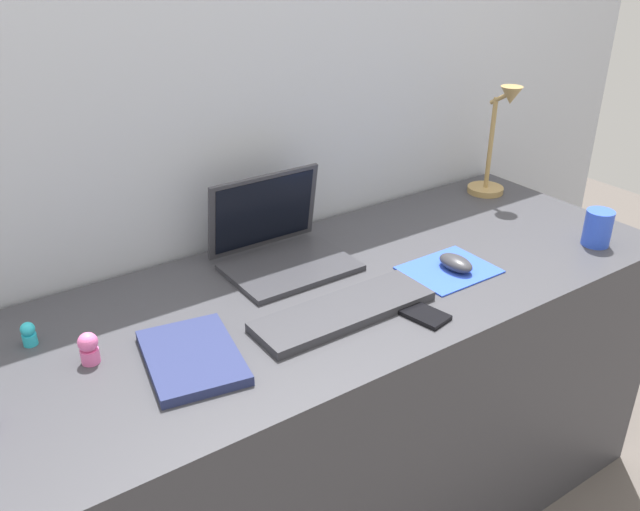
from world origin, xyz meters
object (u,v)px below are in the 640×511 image
at_px(keyboard, 344,311).
at_px(cell_phone, 419,312).
at_px(laptop, 280,241).
at_px(toy_figurine_pink, 89,348).
at_px(coffee_mug, 598,228).
at_px(toy_figurine_cyan, 29,334).
at_px(desk_lamp, 497,144).
at_px(mouse, 456,263).
at_px(notebook_pad, 192,357).

height_order(keyboard, cell_phone, keyboard).
distance_m(laptop, toy_figurine_pink, 0.54).
relative_size(keyboard, toy_figurine_pink, 6.33).
bearing_deg(coffee_mug, laptop, 152.09).
distance_m(cell_phone, toy_figurine_cyan, 0.80).
bearing_deg(cell_phone, laptop, 95.04).
bearing_deg(desk_lamp, laptop, -178.87).
height_order(laptop, toy_figurine_cyan, laptop).
relative_size(cell_phone, coffee_mug, 1.36).
height_order(mouse, coffee_mug, coffee_mug).
relative_size(desk_lamp, coffee_mug, 3.57).
bearing_deg(toy_figurine_pink, desk_lamp, 7.44).
xyz_separation_m(cell_phone, toy_figurine_pink, (-0.64, 0.23, 0.03)).
distance_m(desk_lamp, coffee_mug, 0.42).
height_order(keyboard, desk_lamp, desk_lamp).
xyz_separation_m(toy_figurine_cyan, toy_figurine_pink, (0.08, -0.13, 0.01)).
distance_m(laptop, coffee_mug, 0.82).
bearing_deg(coffee_mug, cell_phone, 179.75).
relative_size(keyboard, toy_figurine_cyan, 8.12).
height_order(laptop, coffee_mug, laptop).
bearing_deg(laptop, coffee_mug, -27.91).
bearing_deg(keyboard, coffee_mug, -7.09).
height_order(mouse, toy_figurine_pink, toy_figurine_pink).
xyz_separation_m(laptop, cell_phone, (0.11, -0.38, -0.05)).
bearing_deg(notebook_pad, toy_figurine_pink, 156.48).
bearing_deg(mouse, toy_figurine_pink, 171.30).
height_order(coffee_mug, toy_figurine_pink, coffee_mug).
bearing_deg(notebook_pad, cell_phone, -3.65).
xyz_separation_m(cell_phone, notebook_pad, (-0.47, 0.12, 0.01)).
relative_size(keyboard, coffee_mug, 4.34).
bearing_deg(notebook_pad, desk_lamp, 24.33).
xyz_separation_m(mouse, toy_figurine_cyan, (-0.92, 0.26, 0.00)).
height_order(keyboard, toy_figurine_cyan, toy_figurine_cyan).
bearing_deg(desk_lamp, coffee_mug, -96.18).
relative_size(mouse, coffee_mug, 1.02).
relative_size(cell_phone, toy_figurine_pink, 1.98).
height_order(laptop, notebook_pad, laptop).
bearing_deg(toy_figurine_cyan, laptop, 2.43).
bearing_deg(toy_figurine_cyan, notebook_pad, -44.41).
relative_size(laptop, mouse, 3.12).
bearing_deg(keyboard, notebook_pad, 174.99).
xyz_separation_m(mouse, toy_figurine_pink, (-0.84, 0.13, 0.01)).
bearing_deg(notebook_pad, mouse, 8.84).
bearing_deg(toy_figurine_pink, notebook_pad, -34.06).
bearing_deg(cell_phone, coffee_mug, -11.81).
relative_size(notebook_pad, coffee_mug, 2.54).
xyz_separation_m(coffee_mug, toy_figurine_cyan, (-1.33, 0.36, -0.02)).
height_order(cell_phone, coffee_mug, coffee_mug).
bearing_deg(cell_phone, mouse, 14.09).
height_order(laptop, desk_lamp, desk_lamp).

